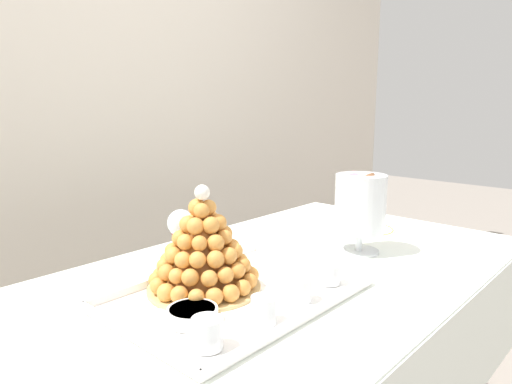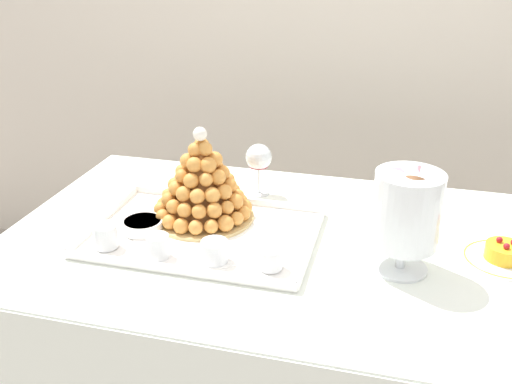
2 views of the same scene
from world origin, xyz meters
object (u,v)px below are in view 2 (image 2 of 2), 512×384
object	(u,v)px
dessert_cup_centre	(215,252)
fruit_tart_plate	(504,256)
dessert_cup_mid_right	(270,259)
croquembouche	(202,184)
dessert_cup_mid_left	(158,247)
macaron_goblet	(407,211)
dessert_cup_left	(106,237)
serving_tray	(204,234)
creme_brulee_ramekin	(143,225)
wine_glass	(259,159)

from	to	relation	value
dessert_cup_centre	fruit_tart_plate	xyz separation A→B (m)	(0.62, 0.17, -0.02)
dessert_cup_centre	dessert_cup_mid_right	world-z (taller)	dessert_cup_centre
croquembouche	dessert_cup_mid_left	size ratio (longest dim) A/B	4.84
dessert_cup_mid_left	dessert_cup_mid_right	bearing A→B (deg)	4.12
croquembouche	macaron_goblet	xyz separation A→B (m)	(0.49, -0.11, 0.04)
dessert_cup_left	dessert_cup_mid_left	xyz separation A→B (m)	(0.13, -0.01, -0.00)
serving_tray	dessert_cup_mid_right	size ratio (longest dim) A/B	10.15
dessert_cup_centre	serving_tray	bearing A→B (deg)	119.86
macaron_goblet	fruit_tart_plate	xyz separation A→B (m)	(0.22, 0.09, -0.13)
creme_brulee_ramekin	macaron_goblet	size ratio (longest dim) A/B	0.42
dessert_cup_mid_right	fruit_tart_plate	world-z (taller)	same
dessert_cup_mid_right	dessert_cup_centre	bearing A→B (deg)	-178.36
dessert_cup_mid_left	fruit_tart_plate	world-z (taller)	dessert_cup_mid_left
dessert_cup_mid_left	fruit_tart_plate	xyz separation A→B (m)	(0.74, 0.19, -0.02)
dessert_cup_left	creme_brulee_ramekin	bearing A→B (deg)	63.76
dessert_cup_left	creme_brulee_ramekin	world-z (taller)	dessert_cup_left
wine_glass	fruit_tart_plate	bearing A→B (deg)	-19.06
dessert_cup_centre	wine_glass	world-z (taller)	wine_glass
fruit_tart_plate	wine_glass	bearing A→B (deg)	160.94
dessert_cup_mid_right	creme_brulee_ramekin	bearing A→B (deg)	165.49
serving_tray	dessert_cup_mid_right	world-z (taller)	dessert_cup_mid_right
serving_tray	wine_glass	xyz separation A→B (m)	(0.07, 0.27, 0.10)
dessert_cup_left	wine_glass	size ratio (longest dim) A/B	0.38
creme_brulee_ramekin	macaron_goblet	bearing A→B (deg)	-0.90
croquembouche	dessert_cup_centre	bearing A→B (deg)	-63.87
creme_brulee_ramekin	dessert_cup_left	bearing A→B (deg)	-116.24
dessert_cup_mid_left	creme_brulee_ramekin	size ratio (longest dim) A/B	0.53
serving_tray	dessert_cup_left	xyz separation A→B (m)	(-0.19, -0.12, 0.03)
creme_brulee_ramekin	fruit_tart_plate	size ratio (longest dim) A/B	0.57
croquembouche	dessert_cup_centre	world-z (taller)	croquembouche
fruit_tart_plate	croquembouche	bearing A→B (deg)	178.57
serving_tray	dessert_cup_centre	world-z (taller)	dessert_cup_centre
dessert_cup_centre	creme_brulee_ramekin	xyz separation A→B (m)	(-0.21, 0.09, -0.01)
croquembouche	creme_brulee_ramekin	xyz separation A→B (m)	(-0.12, -0.10, -0.08)
fruit_tart_plate	macaron_goblet	bearing A→B (deg)	-157.26
dessert_cup_mid_right	wine_glass	size ratio (longest dim) A/B	0.36
serving_tray	macaron_goblet	xyz separation A→B (m)	(0.46, -0.03, 0.14)
croquembouche	dessert_cup_left	bearing A→B (deg)	-130.34
serving_tray	dessert_cup_centre	size ratio (longest dim) A/B	8.98
macaron_goblet	dessert_cup_mid_left	bearing A→B (deg)	-169.56
croquembouche	creme_brulee_ramekin	distance (m)	0.17
croquembouche	dessert_cup_left	xyz separation A→B (m)	(-0.17, -0.20, -0.07)
serving_tray	macaron_goblet	distance (m)	0.48
serving_tray	dessert_cup_centre	distance (m)	0.14
dessert_cup_left	wine_glass	xyz separation A→B (m)	(0.26, 0.39, 0.07)
dessert_cup_mid_right	fruit_tart_plate	size ratio (longest dim) A/B	0.30
dessert_cup_mid_right	fruit_tart_plate	bearing A→B (deg)	19.16
macaron_goblet	dessert_cup_centre	bearing A→B (deg)	-168.32
dessert_cup_left	fruit_tart_plate	xyz separation A→B (m)	(0.88, 0.18, -0.02)
macaron_goblet	fruit_tart_plate	world-z (taller)	macaron_goblet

